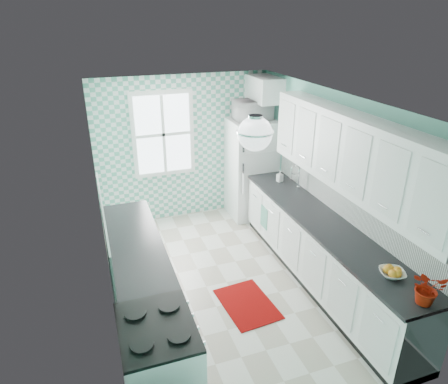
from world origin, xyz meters
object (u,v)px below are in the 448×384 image
object	(u,v)px
stove	(160,367)
microwave	(253,110)
sink	(288,191)
potted_plant	(428,288)
ceiling_light	(255,133)
fridge	(251,169)
fruit_bowl	(392,273)

from	to	relation	value
stove	microwave	xyz separation A→B (m)	(2.31, 3.43, 1.41)
sink	potted_plant	size ratio (longest dim) A/B	1.61
ceiling_light	fridge	size ratio (longest dim) A/B	0.20
fruit_bowl	fridge	bearing A→B (deg)	91.49
stove	microwave	world-z (taller)	microwave
ceiling_light	sink	world-z (taller)	ceiling_light
sink	fridge	bearing A→B (deg)	96.88
fruit_bowl	ceiling_light	bearing A→B (deg)	145.12
fridge	fruit_bowl	xyz separation A→B (m)	(0.09, -3.46, 0.10)
ceiling_light	fruit_bowl	world-z (taller)	ceiling_light
stove	microwave	bearing A→B (deg)	53.07
fridge	stove	size ratio (longest dim) A/B	1.80
potted_plant	microwave	size ratio (longest dim) A/B	0.55
ceiling_light	fruit_bowl	distance (m)	1.99
microwave	ceiling_light	bearing A→B (deg)	66.07
sink	ceiling_light	bearing A→B (deg)	-127.80
sink	potted_plant	world-z (taller)	sink
fridge	microwave	bearing A→B (deg)	56.29
ceiling_light	sink	bearing A→B (deg)	49.79
ceiling_light	microwave	xyz separation A→B (m)	(1.11, 2.63, -0.41)
ceiling_light	microwave	distance (m)	2.88
potted_plant	ceiling_light	bearing A→B (deg)	133.38
ceiling_light	potted_plant	distance (m)	2.13
stove	sink	xyz separation A→B (m)	(2.40, 2.22, 0.42)
stove	sink	size ratio (longest dim) A/B	1.83
fruit_bowl	stove	bearing A→B (deg)	179.06
ceiling_light	stove	xyz separation A→B (m)	(-1.20, -0.80, -1.81)
fridge	sink	distance (m)	1.21
fridge	potted_plant	xyz separation A→B (m)	(0.09, -3.90, 0.23)
ceiling_light	sink	xyz separation A→B (m)	(1.20, 1.42, -1.39)
sink	potted_plant	distance (m)	2.70
ceiling_light	fruit_bowl	xyz separation A→B (m)	(1.20, -0.84, -1.35)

